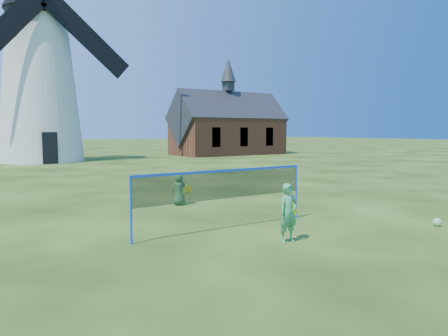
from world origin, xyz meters
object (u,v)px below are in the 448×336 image
player_girl (288,213)px  badminton_net (224,186)px  play_ball (437,222)px  player_boy (179,189)px  chapel (228,128)px  windmill (39,76)px

player_girl → badminton_net: bearing=109.0°
play_ball → player_boy: bearing=122.6°
chapel → play_ball: chapel is taller
badminton_net → play_ball: 5.76m
windmill → chapel: size_ratio=1.63×
windmill → player_girl: windmill is taller
windmill → player_girl: size_ratio=14.35×
player_girl → player_boy: (0.12, 5.56, -0.13)m
player_girl → play_ball: bearing=-11.5°
windmill → badminton_net: bearing=-91.3°
play_ball → chapel: bearing=65.3°
badminton_net → player_girl: size_ratio=3.75×
player_girl → player_boy: bearing=90.9°
badminton_net → player_girl: badminton_net is taller
player_girl → play_ball: size_ratio=6.12×
chapel → play_ball: (-14.02, -30.44, -2.71)m
badminton_net → play_ball: size_ratio=22.95×
player_girl → player_boy: size_ratio=1.24×
windmill → player_boy: 24.88m
chapel → windmill: bearing=179.3°
player_boy → play_ball: size_ratio=4.92×
badminton_net → player_boy: size_ratio=4.66×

